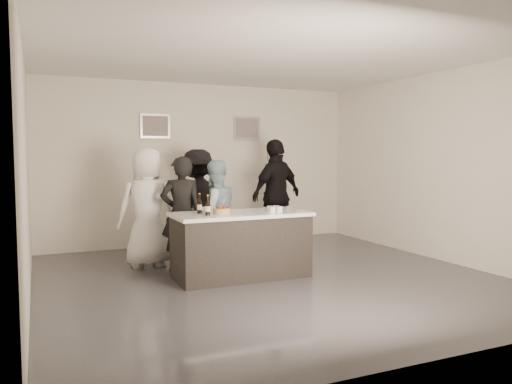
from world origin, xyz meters
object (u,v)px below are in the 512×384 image
cake (222,211)px  person_main_black (181,214)px  person_main_blue (215,213)px  person_guest_left (147,207)px  beer_bottle_b (208,205)px  person_guest_right (276,195)px  beer_bottle_a (199,204)px  person_guest_back (198,202)px  bar_counter (241,245)px

cake → person_main_black: person_main_black is taller
person_main_blue → person_guest_left: size_ratio=0.89×
beer_bottle_b → person_guest_right: (1.81, 1.67, -0.05)m
beer_bottle_a → person_guest_right: bearing=37.5°
person_guest_left → person_guest_back: person_guest_left is taller
person_guest_right → cake: bearing=22.6°
bar_counter → beer_bottle_a: bearing=169.0°
bar_counter → person_guest_left: size_ratio=1.03×
person_main_black → person_guest_back: size_ratio=0.94×
cake → person_guest_left: person_guest_left is taller
cake → beer_bottle_a: bearing=143.3°
beer_bottle_b → person_guest_back: bearing=76.4°
person_guest_back → beer_bottle_b: bearing=62.2°
beer_bottle_a → person_guest_left: (-0.48, 1.07, -0.13)m
person_guest_back → person_guest_right: bearing=154.9°
person_guest_back → beer_bottle_a: bearing=59.1°
cake → beer_bottle_a: size_ratio=0.88×
beer_bottle_a → person_guest_right: size_ratio=0.13×
bar_counter → person_guest_left: 1.63m
cake → person_guest_back: bearing=82.3°
cake → person_main_black: size_ratio=0.14×
person_guest_left → person_guest_back: bearing=-149.9°
person_guest_left → person_main_black: bearing=129.2°
person_main_black → person_guest_left: (-0.40, 0.46, 0.07)m
person_main_black → beer_bottle_a: bearing=105.4°
person_guest_right → person_main_blue: bearing=3.1°
person_guest_left → cake: bearing=118.5°
person_main_blue → person_guest_back: 0.92m
person_guest_left → person_guest_back: size_ratio=1.01×
beer_bottle_b → person_main_blue: size_ratio=0.16×
bar_counter → beer_bottle_b: 0.80m
person_main_blue → person_guest_back: bearing=-100.6°
bar_counter → person_main_blue: person_main_blue is taller
beer_bottle_b → person_guest_back: size_ratio=0.15×
bar_counter → person_main_black: bearing=131.9°
person_main_black → person_guest_back: (0.58, 1.07, 0.06)m
beer_bottle_a → person_main_blue: bearing=57.9°
person_main_blue → cake: bearing=67.4°
person_guest_left → person_main_blue: bearing=160.4°
beer_bottle_a → person_guest_back: size_ratio=0.15×
person_guest_right → beer_bottle_b: bearing=20.2°
person_main_black → person_guest_left: person_guest_left is taller
person_main_black → person_guest_back: person_guest_back is taller
cake → person_guest_left: bearing=120.3°
cake → person_guest_right: person_guest_right is taller
person_main_black → person_guest_right: size_ratio=0.85×
person_guest_back → person_main_black: bearing=47.1°
person_main_black → bar_counter: bearing=139.4°
person_guest_back → person_main_blue: bearing=74.3°
beer_bottle_a → person_guest_left: person_guest_left is taller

